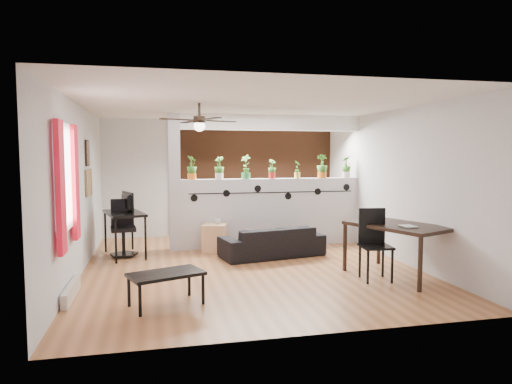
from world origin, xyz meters
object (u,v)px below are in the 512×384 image
Objects in this scene: cup at (217,221)px; coffee_table at (166,276)px; potted_plant_1 at (219,167)px; computer_desk at (124,216)px; potted_plant_5 at (322,166)px; potted_plant_6 at (346,166)px; dining_table at (398,230)px; cube_shelf at (215,238)px; potted_plant_3 at (272,168)px; folding_chair at (374,237)px; potted_plant_4 at (297,169)px; potted_plant_2 at (246,166)px; ceiling_fan at (199,122)px; office_chair at (123,232)px; potted_plant_0 at (192,167)px; sofa at (272,242)px.

cup is 3.09m from coffee_table.
potted_plant_1 is 1.99m from computer_desk.
potted_plant_5 is 1.09× the size of potted_plant_6.
dining_table is (-0.32, -2.64, -0.88)m from potted_plant_6.
potted_plant_6 is 3.09m from cube_shelf.
cup is 0.13× the size of coffee_table.
dining_table is at bearing -43.77° from cup.
potted_plant_3 is 2.97m from folding_chair.
potted_plant_5 is at bearing 85.65° from folding_chair.
potted_plant_4 is 4.38m from coffee_table.
potted_plant_2 reaches higher than potted_plant_1.
computer_desk is at bearing 102.80° from coffee_table.
potted_plant_1 is 0.83× the size of cube_shelf.
ceiling_fan is 2.32m from cup.
potted_plant_2 is 0.39× the size of computer_desk.
cup is (-2.72, -0.34, -1.01)m from potted_plant_6.
potted_plant_3 is (0.53, 0.00, -0.05)m from potted_plant_2.
potted_plant_3 is 1.06× the size of potted_plant_4.
potted_plant_1 is at bearing 71.17° from coffee_table.
cup is at bearing -0.39° from office_chair.
folding_chair is at bearing -29.17° from cube_shelf.
potted_plant_0 is at bearing 132.09° from folding_chair.
potted_plant_3 is 0.53m from potted_plant_4.
dining_table is (4.11, -2.31, 0.26)m from office_chair.
potted_plant_5 is at bearing 5.02° from computer_desk.
potted_plant_5 is 4.73m from coffee_table.
sofa is (1.34, -0.94, -1.33)m from potted_plant_0.
folding_chair is (3.70, -2.36, 0.17)m from office_chair.
cup is at bearing -44.17° from sofa.
dining_table is at bearing 120.49° from sofa.
ceiling_fan is 0.68× the size of sofa.
potted_plant_1 is 2.11m from potted_plant_5.
dining_table is 3.49m from coffee_table.
ceiling_fan is 1.15× the size of folding_chair.
potted_plant_5 is at bearing 28.43° from cube_shelf.
potted_plant_1 is at bearing 180.00° from potted_plant_5.
potted_plant_1 is at bearing 180.00° from potted_plant_3.
potted_plant_5 reaches higher than computer_desk.
potted_plant_1 is at bearing 10.89° from computer_desk.
potted_plant_2 is 0.27× the size of sofa.
potted_plant_1 is at bearing 131.19° from dining_table.
potted_plant_5 is at bearing 8.80° from cup.
cube_shelf is 3.13m from folding_chair.
potted_plant_1 reaches higher than coffee_table.
potted_plant_1 is 1.37m from cube_shelf.
computer_desk is (-2.29, -0.34, -0.88)m from potted_plant_2.
potted_plant_0 reaches higher than potted_plant_1.
folding_chair is at bearing -173.39° from dining_table.
potted_plant_0 reaches higher than sofa.
dining_table is (2.86, -0.84, -1.61)m from ceiling_fan.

